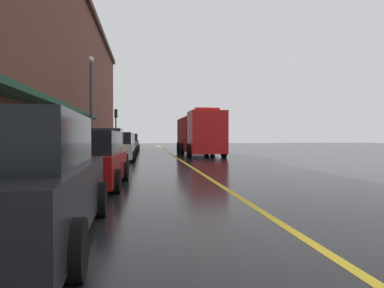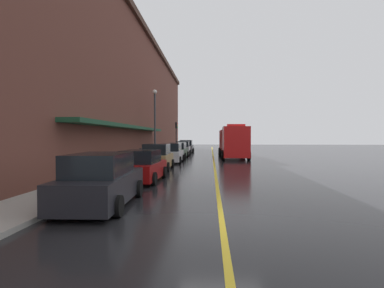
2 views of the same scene
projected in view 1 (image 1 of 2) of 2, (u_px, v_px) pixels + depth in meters
name	position (u px, v px, depth m)	size (l,w,h in m)	color
ground_plane	(172.00, 155.00, 28.72)	(112.00, 112.00, 0.00)	black
sidewalk_left	(95.00, 154.00, 27.88)	(2.40, 70.00, 0.15)	#9E9B93
lane_center_stripe	(172.00, 155.00, 28.72)	(0.16, 70.00, 0.01)	gold
brick_building_left	(16.00, 61.00, 25.99)	(9.89, 64.00, 14.18)	brown
parked_car_0	(18.00, 184.00, 4.70)	(2.22, 4.74, 1.77)	black
parked_car_1	(89.00, 161.00, 10.16)	(2.18, 4.30, 1.63)	maroon
parked_car_2	(104.00, 151.00, 15.53)	(2.04, 4.19, 1.83)	#A5844C
parked_car_3	(118.00, 148.00, 21.46)	(2.09, 4.38, 1.75)	silver
parked_car_4	(124.00, 146.00, 27.30)	(2.07, 4.82, 1.69)	#2D5133
parked_car_5	(127.00, 144.00, 33.01)	(2.09, 4.19, 1.75)	silver
parked_car_6	(130.00, 143.00, 38.02)	(2.14, 4.18, 1.84)	#595B60
fire_truck	(199.00, 134.00, 28.31)	(2.97, 9.33, 3.56)	red
parking_meter_0	(82.00, 145.00, 17.32)	(0.14, 0.18, 1.33)	#4C4C51
parking_meter_1	(76.00, 146.00, 15.79)	(0.14, 0.18, 1.33)	#4C4C51
parking_meter_2	(113.00, 141.00, 34.99)	(0.14, 0.18, 1.33)	#4C4C51
street_lamp_left	(91.00, 95.00, 24.36)	(0.44, 0.44, 6.94)	#33383D
traffic_light_near	(116.00, 121.00, 37.51)	(0.38, 0.36, 4.30)	#232326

